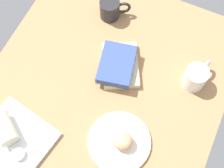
% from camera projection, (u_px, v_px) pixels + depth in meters
% --- Properties ---
extents(dining_table, '(1.10, 0.90, 0.04)m').
position_uv_depth(dining_table, '(101.00, 98.00, 1.32)').
color(dining_table, '#9E754C').
rests_on(dining_table, ground).
extents(round_plate, '(0.23, 0.23, 0.01)m').
position_uv_depth(round_plate, '(119.00, 142.00, 1.22)').
color(round_plate, silver).
rests_on(round_plate, dining_table).
extents(scone_pastry, '(0.07, 0.08, 0.06)m').
position_uv_depth(scone_pastry, '(123.00, 141.00, 1.18)').
color(scone_pastry, '#DEAB79').
rests_on(scone_pastry, round_plate).
extents(square_plate, '(0.29, 0.29, 0.02)m').
position_uv_depth(square_plate, '(13.00, 142.00, 1.22)').
color(square_plate, white).
rests_on(square_plate, dining_table).
extents(sauce_cup, '(0.05, 0.05, 0.02)m').
position_uv_depth(sauce_cup, '(19.00, 154.00, 1.18)').
color(sauce_cup, silver).
rests_on(sauce_cup, square_plate).
extents(breakfast_wrap, '(0.12, 0.13, 0.07)m').
position_uv_depth(breakfast_wrap, '(4.00, 129.00, 1.19)').
color(breakfast_wrap, beige).
rests_on(breakfast_wrap, square_plate).
extents(book_stack, '(0.23, 0.21, 0.06)m').
position_uv_depth(book_stack, '(119.00, 65.00, 1.32)').
color(book_stack, beige).
rests_on(book_stack, dining_table).
extents(coffee_mug, '(0.09, 0.12, 0.09)m').
position_uv_depth(coffee_mug, '(111.00, 9.00, 1.41)').
color(coffee_mug, '#262628').
rests_on(coffee_mug, dining_table).
extents(second_mug, '(0.13, 0.09, 0.09)m').
position_uv_depth(second_mug, '(196.00, 77.00, 1.28)').
color(second_mug, white).
rests_on(second_mug, dining_table).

